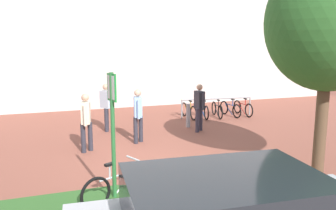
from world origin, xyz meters
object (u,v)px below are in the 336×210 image
person_shirt_white (138,112)px  person_shirt_blue (86,119)px  parking_sign_post (113,120)px  bollard_steel (188,115)px  tree_sidewalk (329,23)px  bike_rack_cluster (217,109)px  person_casual_tan (106,104)px  bike_at_sign (118,185)px  person_suited_dark (199,105)px

person_shirt_white → person_shirt_blue: size_ratio=1.00×
parking_sign_post → bollard_steel: parking_sign_post is taller
tree_sidewalk → person_shirt_white: tree_sidewalk is taller
tree_sidewalk → bike_rack_cluster: tree_sidewalk is taller
person_casual_tan → parking_sign_post: bearing=-97.5°
bike_rack_cluster → person_shirt_white: 5.05m
tree_sidewalk → bike_at_sign: size_ratio=3.33×
person_casual_tan → person_suited_dark: bearing=-20.3°
tree_sidewalk → bollard_steel: (-1.14, 5.46, -3.13)m
bollard_steel → person_shirt_white: 2.76m
bike_at_sign → tree_sidewalk: bearing=-1.1°
parking_sign_post → person_shirt_white: bearing=69.7°
person_suited_dark → person_shirt_white: bearing=-164.0°
bike_at_sign → bollard_steel: (3.71, 5.37, 0.10)m
bike_at_sign → person_shirt_blue: bearing=93.9°
bike_at_sign → person_casual_tan: (0.69, 5.81, 0.63)m
tree_sidewalk → bike_at_sign: 5.84m
bike_rack_cluster → person_casual_tan: size_ratio=1.86×
person_shirt_blue → bollard_steel: bearing=24.9°
parking_sign_post → person_suited_dark: size_ratio=1.51×
parking_sign_post → person_shirt_blue: (-0.16, 3.62, -0.71)m
person_casual_tan → person_shirt_blue: bearing=-112.3°
bollard_steel → person_casual_tan: bearing=171.6°
bike_at_sign → person_shirt_white: bearing=70.4°
bollard_steel → person_suited_dark: (0.13, -0.72, 0.53)m
parking_sign_post → bike_at_sign: size_ratio=1.67×
bike_at_sign → person_casual_tan: bearing=83.2°
tree_sidewalk → bike_at_sign: tree_sidewalk is taller
parking_sign_post → person_shirt_blue: size_ratio=1.51×
tree_sidewalk → person_casual_tan: 7.68m
tree_sidewalk → person_shirt_blue: size_ratio=3.01×
person_shirt_blue → person_shirt_white: bearing=14.3°
tree_sidewalk → parking_sign_post: tree_sidewalk is taller
bike_rack_cluster → person_suited_dark: size_ratio=1.86×
parking_sign_post → person_shirt_white: parking_sign_post is taller
bollard_steel → person_casual_tan: size_ratio=0.52×
bollard_steel → person_shirt_white: (-2.31, -1.42, 0.53)m
bike_at_sign → bollard_steel: 6.53m
tree_sidewalk → person_suited_dark: (-1.02, 4.74, -2.60)m
parking_sign_post → person_casual_tan: size_ratio=1.51×
bollard_steel → person_suited_dark: 0.90m
bike_at_sign → parking_sign_post: bearing=-134.8°
person_shirt_white → parking_sign_post: bearing=-110.3°
bike_rack_cluster → person_suited_dark: bearing=-130.5°
bike_rack_cluster → bollard_steel: bearing=-144.7°
person_casual_tan → person_shirt_white: size_ratio=1.00×
tree_sidewalk → person_casual_tan: bearing=125.2°
bike_rack_cluster → person_shirt_blue: bearing=-151.5°
person_casual_tan → person_shirt_white: 1.99m
person_casual_tan → person_shirt_white: same height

